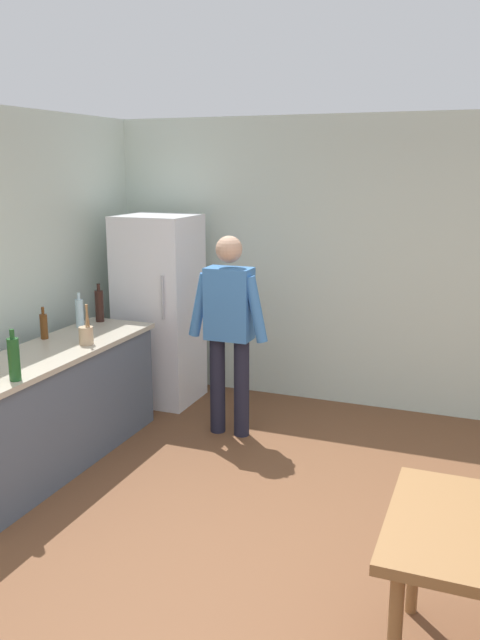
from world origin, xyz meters
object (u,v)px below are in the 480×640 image
(bottle_water_clear, at_px, (80,313))
(bottle_wine_green, at_px, (14,359))
(refrigerator, at_px, (159,310))
(utensil_jar, at_px, (86,335))
(bottle_beer_brown, at_px, (44,326))
(person, at_px, (229,323))
(bottle_wine_dark, at_px, (99,305))

(bottle_water_clear, xyz_separation_m, bottle_wine_green, (0.45, -1.35, 0.02))
(refrigerator, distance_m, utensil_jar, 1.31)
(bottle_beer_brown, relative_size, bottle_water_clear, 0.87)
(refrigerator, bearing_deg, person, -30.23)
(person, height_order, utensil_jar, person)
(utensil_jar, height_order, bottle_wine_green, bottle_wine_green)
(bottle_wine_green, bearing_deg, bottle_wine_dark, 104.14)
(person, height_order, bottle_beer_brown, person)
(refrigerator, height_order, person, refrigerator)
(bottle_beer_brown, distance_m, bottle_water_clear, 0.43)
(person, xyz_separation_m, bottle_water_clear, (-1.26, -0.30, 0.05))
(bottle_water_clear, bearing_deg, bottle_beer_brown, -95.13)
(bottle_beer_brown, bearing_deg, bottle_water_clear, 84.87)
(utensil_jar, xyz_separation_m, bottle_beer_brown, (-0.41, 0.02, 0.03))
(person, bearing_deg, bottle_wine_dark, -176.84)
(utensil_jar, xyz_separation_m, bottle_wine_green, (0.07, -0.90, 0.07))
(bottle_beer_brown, bearing_deg, bottle_wine_dark, 82.86)
(bottle_water_clear, distance_m, bottle_wine_dark, 0.24)
(bottle_wine_dark, bearing_deg, bottle_beer_brown, -97.14)
(refrigerator, xyz_separation_m, bottle_wine_dark, (-0.26, -0.62, 0.15))
(utensil_jar, relative_size, bottle_wine_green, 0.94)
(utensil_jar, distance_m, bottle_wine_green, 0.91)
(person, xyz_separation_m, bottle_wine_green, (-0.81, -1.66, 0.07))
(bottle_water_clear, bearing_deg, refrigerator, 70.35)
(refrigerator, height_order, bottle_wine_green, refrigerator)
(bottle_beer_brown, height_order, bottle_wine_dark, bottle_wine_dark)
(refrigerator, bearing_deg, utensil_jar, -87.05)
(utensil_jar, height_order, bottle_water_clear, utensil_jar)
(person, relative_size, bottle_water_clear, 5.67)
(utensil_jar, bearing_deg, bottle_beer_brown, 176.77)
(utensil_jar, relative_size, bottle_water_clear, 1.07)
(refrigerator, relative_size, bottle_wine_green, 5.29)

